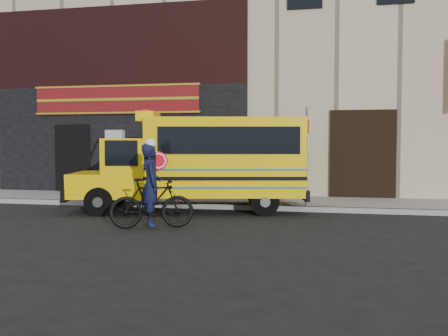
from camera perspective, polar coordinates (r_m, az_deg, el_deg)
name	(u,v)px	position (r m, az deg, el deg)	size (l,w,h in m)	color
ground	(212,223)	(12.71, -1.34, -6.30)	(120.00, 120.00, 0.00)	black
curb	(232,207)	(15.22, 0.92, -4.47)	(40.00, 0.20, 0.15)	gray
sidewalk	(241,201)	(16.68, 1.91, -3.82)	(40.00, 3.00, 0.15)	slate
building	(264,52)	(23.21, 4.63, 13.09)	(20.00, 10.70, 12.00)	#B8AA8A
school_bus	(202,160)	(14.74, -2.50, 0.88)	(7.19, 3.53, 2.92)	black
sign_pole	(307,154)	(14.89, 9.43, 1.59)	(0.11, 0.26, 3.07)	#414944
bicycle	(152,203)	(11.99, -8.25, -4.01)	(0.56, 1.99, 1.20)	black
cyclist	(151,187)	(12.04, -8.35, -2.11)	(0.72, 0.47, 1.98)	black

